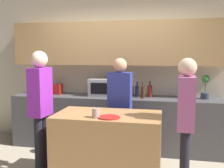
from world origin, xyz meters
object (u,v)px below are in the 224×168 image
bottle_2 (143,92)px  potted_plant (205,87)px  bottle_1 (137,91)px  person_center (41,102)px  bottle_3 (150,91)px  person_left (120,102)px  bottle_0 (131,91)px  person_right (186,115)px  microwave (105,87)px  plate_on_island (109,117)px  cup_0 (96,113)px  toaster (55,89)px

bottle_2 → potted_plant: bearing=8.3°
bottle_1 → person_center: (-1.16, -1.24, -0.01)m
bottle_3 → person_left: bearing=-119.9°
bottle_3 → potted_plant: bearing=-0.1°
bottle_0 → person_right: bearing=-59.8°
person_center → person_right: person_center is taller
person_left → microwave: bearing=-56.9°
plate_on_island → person_center: person_center is taller
potted_plant → plate_on_island: potted_plant is taller
bottle_1 → cup_0: 1.55m
microwave → person_left: person_left is taller
person_right → microwave: bearing=47.0°
microwave → bottle_0: (0.46, 0.05, -0.06)m
person_left → bottle_2: bearing=-114.6°
toaster → cup_0: (1.20, -1.53, -0.05)m
microwave → bottle_1: microwave is taller
potted_plant → plate_on_island: size_ratio=1.52×
person_center → person_left: bearing=123.6°
bottle_1 → plate_on_island: (-0.16, -1.49, -0.11)m
toaster → person_left: bearing=-27.2°
bottle_2 → microwave: bearing=168.0°
potted_plant → person_right: size_ratio=0.25×
potted_plant → bottle_3: size_ratio=1.44×
potted_plant → bottle_1: size_ratio=1.50×
potted_plant → bottle_0: potted_plant is taller
toaster → bottle_2: bearing=-5.1°
potted_plant → person_left: 1.48m
bottle_2 → plate_on_island: bearing=-101.4°
plate_on_island → microwave: bearing=105.0°
potted_plant → person_center: person_center is taller
microwave → cup_0: size_ratio=4.63×
toaster → bottle_3: (1.73, 0.00, 0.01)m
bottle_1 → person_right: bearing=-62.2°
bottle_1 → potted_plant: bearing=0.8°
toaster → person_left: (1.34, -0.69, -0.07)m
toaster → cup_0: size_ratio=2.31×
bottle_1 → person_right: (0.72, -1.36, -0.07)m
person_center → toaster: bearing=-160.9°
bottle_1 → bottle_0: bearing=150.9°
toaster → person_right: bearing=-31.6°
bottle_3 → cup_0: bottle_3 is taller
bottle_0 → plate_on_island: (-0.06, -1.55, -0.10)m
person_center → person_right: bearing=89.7°
potted_plant → plate_on_island: bearing=-130.3°
bottle_2 → person_center: (-1.27, -1.11, -0.01)m
bottle_0 → person_right: (0.83, -1.42, -0.06)m
potted_plant → bottle_0: 1.23m
cup_0 → person_right: 1.05m
toaster → person_center: bearing=-74.2°
bottle_0 → person_center: bearing=-128.9°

